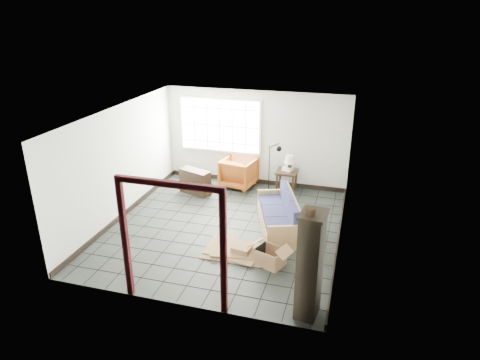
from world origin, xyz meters
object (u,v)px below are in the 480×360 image
(armchair, at_px, (239,171))
(side_table, at_px, (287,174))
(futon_sofa, at_px, (280,217))
(tall_shelf, at_px, (310,265))

(armchair, relative_size, side_table, 1.48)
(futon_sofa, xyz_separation_m, armchair, (-1.57, 2.12, 0.14))
(futon_sofa, bearing_deg, tall_shelf, -89.99)
(futon_sofa, bearing_deg, armchair, 106.82)
(futon_sofa, distance_m, side_table, 2.14)
(armchair, bearing_deg, tall_shelf, 128.44)
(side_table, bearing_deg, tall_shelf, -75.90)
(futon_sofa, distance_m, tall_shelf, 2.92)
(futon_sofa, xyz_separation_m, tall_shelf, (0.96, -2.68, 0.63))
(armchair, relative_size, tall_shelf, 0.48)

